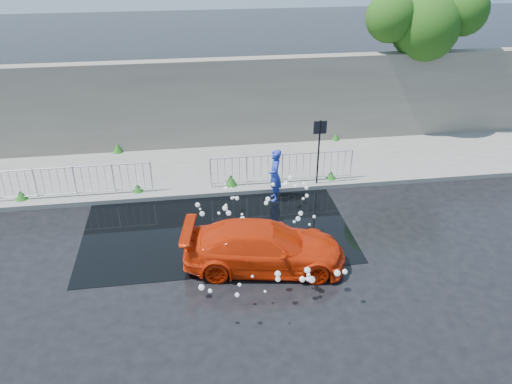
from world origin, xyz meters
TOP-DOWN VIEW (x-y plane):
  - ground at (0.00, 0.00)m, footprint 90.00×90.00m
  - pavement at (0.00, 5.00)m, footprint 30.00×4.00m
  - curb at (0.00, 3.00)m, footprint 30.00×0.25m
  - retaining_wall at (0.00, 7.20)m, footprint 30.00×0.60m
  - puddle at (0.50, 1.00)m, footprint 8.00×5.00m
  - sign_post at (4.20, 3.10)m, footprint 0.45×0.06m
  - tree at (9.53, 7.41)m, footprint 5.01×2.77m
  - railing_left at (-4.00, 3.35)m, footprint 5.05×0.05m
  - railing_right at (3.00, 3.35)m, footprint 5.05×0.05m
  - weeds at (-0.28, 4.54)m, footprint 12.17×3.93m
  - water_spray at (1.89, -0.21)m, footprint 3.64×5.62m
  - red_car at (1.64, -1.19)m, footprint 4.54×2.42m
  - person at (2.58, 2.46)m, footprint 0.48×0.69m

SIDE VIEW (x-z plane):
  - ground at x=0.00m, z-range 0.00..0.00m
  - puddle at x=0.50m, z-range 0.00..0.01m
  - pavement at x=0.00m, z-range 0.00..0.15m
  - curb at x=0.00m, z-range 0.00..0.16m
  - weeds at x=-0.28m, z-range 0.12..0.52m
  - red_car at x=1.64m, z-range 0.00..1.25m
  - water_spray at x=1.89m, z-range 0.14..1.15m
  - railing_left at x=-4.00m, z-range 0.19..1.29m
  - railing_right at x=3.00m, z-range 0.19..1.29m
  - person at x=2.58m, z-range 0.00..1.80m
  - sign_post at x=4.20m, z-range 0.47..2.97m
  - retaining_wall at x=0.00m, z-range 0.15..3.65m
  - tree at x=9.53m, z-range 1.67..7.89m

